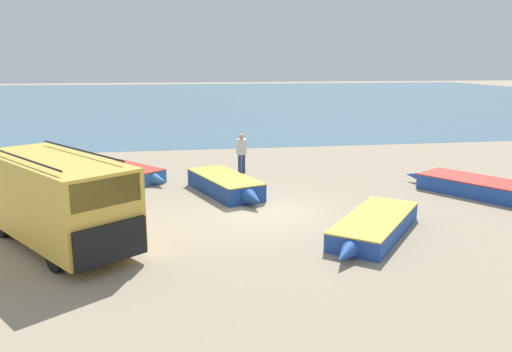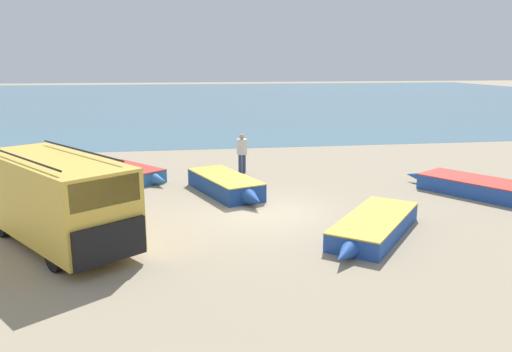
{
  "view_description": "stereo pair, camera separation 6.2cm",
  "coord_description": "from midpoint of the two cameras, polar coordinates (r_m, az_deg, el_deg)",
  "views": [
    {
      "loc": [
        -2.66,
        -14.98,
        4.72
      ],
      "look_at": [
        -0.07,
        0.92,
        1.0
      ],
      "focal_mm": 35.0,
      "sensor_mm": 36.0,
      "label": 1
    },
    {
      "loc": [
        -2.6,
        -14.99,
        4.72
      ],
      "look_at": [
        -0.07,
        0.92,
        1.0
      ],
      "focal_mm": 35.0,
      "sensor_mm": 36.0,
      "label": 2
    }
  ],
  "objects": [
    {
      "name": "parked_van",
      "position": [
        13.92,
        -21.74,
        -2.31
      ],
      "size": [
        4.72,
        5.48,
        2.45
      ],
      "rotation": [
        0.0,
        0.0,
        5.35
      ],
      "color": "gold",
      "rests_on": "ground_plane"
    },
    {
      "name": "ground_plane",
      "position": [
        15.93,
        0.9,
        -4.24
      ],
      "size": [
        200.0,
        200.0,
        0.0
      ],
      "primitive_type": "plane",
      "color": "gray"
    },
    {
      "name": "fisherman_2",
      "position": [
        21.4,
        -1.53,
        3.02
      ],
      "size": [
        0.44,
        0.44,
        1.69
      ],
      "rotation": [
        0.0,
        0.0,
        1.7
      ],
      "color": "navy",
      "rests_on": "ground_plane"
    },
    {
      "name": "sea_water",
      "position": [
        67.2,
        -6.83,
        8.9
      ],
      "size": [
        120.0,
        80.0,
        0.01
      ],
      "primitive_type": "cube",
      "color": "#477084",
      "rests_on": "ground_plane"
    },
    {
      "name": "fishing_rowboat_0",
      "position": [
        14.21,
        13.37,
        -5.66
      ],
      "size": [
        3.81,
        4.39,
        0.52
      ],
      "rotation": [
        0.0,
        0.0,
        4.03
      ],
      "color": "#234CA3",
      "rests_on": "ground_plane"
    },
    {
      "name": "fishing_rowboat_2",
      "position": [
        19.66,
        24.38,
        -1.2
      ],
      "size": [
        3.83,
        5.16,
        0.58
      ],
      "rotation": [
        0.0,
        0.0,
        2.14
      ],
      "color": "#234CA3",
      "rests_on": "ground_plane"
    },
    {
      "name": "fishing_rowboat_3",
      "position": [
        18.11,
        -3.28,
        -1.06
      ],
      "size": [
        2.61,
        4.54,
        0.65
      ],
      "rotation": [
        0.0,
        0.0,
        5.06
      ],
      "color": "navy",
      "rests_on": "ground_plane"
    },
    {
      "name": "fishing_rowboat_1",
      "position": [
        20.96,
        -13.84,
        0.35
      ],
      "size": [
        3.11,
        3.54,
        0.53
      ],
      "rotation": [
        0.0,
        0.0,
        5.4
      ],
      "color": "#2D66AD",
      "rests_on": "ground_plane"
    },
    {
      "name": "fisherman_1",
      "position": [
        17.97,
        -23.85,
        0.01
      ],
      "size": [
        0.45,
        0.45,
        1.72
      ],
      "rotation": [
        0.0,
        0.0,
        4.96
      ],
      "color": "#38383D",
      "rests_on": "ground_plane"
    }
  ]
}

